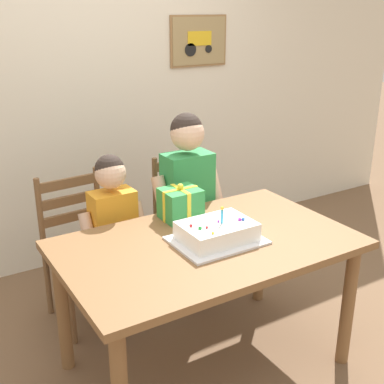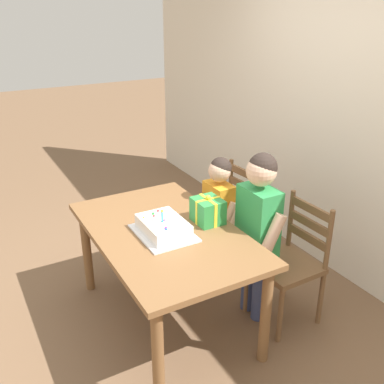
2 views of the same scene
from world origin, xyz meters
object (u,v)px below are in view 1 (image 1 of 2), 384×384
child_older (188,193)px  child_younger (114,226)px  birthday_cake (217,233)px  chair_right (190,222)px  dining_table (207,258)px  chair_left (83,248)px  gift_box_red_large (181,204)px

child_older → child_younger: 0.52m
birthday_cake → chair_right: birthday_cake is taller
dining_table → chair_left: (-0.39, 0.80, -0.19)m
gift_box_red_large → child_younger: 0.44m
birthday_cake → child_older: (0.21, 0.63, -0.02)m
birthday_cake → chair_left: birthday_cake is taller
child_younger → gift_box_red_large: bearing=-43.7°
birthday_cake → child_younger: (-0.30, 0.63, -0.14)m
child_younger → birthday_cake: bearing=-64.6°
birthday_cake → child_younger: bearing=115.4°
child_older → dining_table: bearing=-112.1°
chair_right → dining_table: bearing=-115.7°
gift_box_red_large → child_older: bearing=52.6°
chair_left → chair_right: same height
chair_right → chair_left: bearing=-180.0°
chair_left → child_younger: (0.13, -0.20, 0.20)m
chair_right → child_younger: size_ratio=0.84×
birthday_cake → chair_left: 0.99m
child_older → birthday_cake: bearing=-108.1°
chair_left → child_older: 0.73m
dining_table → gift_box_red_large: 0.37m
chair_left → chair_right: 0.78m
chair_right → child_younger: (-0.65, -0.20, 0.20)m
chair_left → birthday_cake: bearing=-62.7°
dining_table → chair_right: chair_right is taller
birthday_cake → chair_right: size_ratio=0.48×
chair_right → child_older: bearing=-125.0°
dining_table → birthday_cake: bearing=-34.8°
chair_left → gift_box_red_large: bearing=-48.8°
dining_table → birthday_cake: 0.15m
chair_left → dining_table: bearing=-64.1°
birthday_cake → child_younger: size_ratio=0.40×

